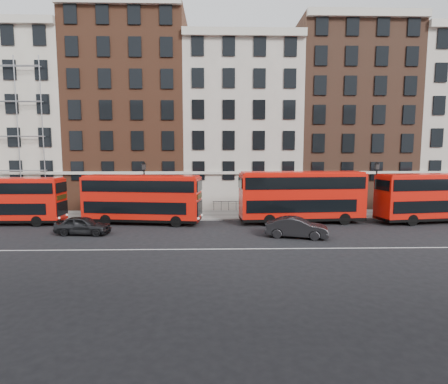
{
  "coord_description": "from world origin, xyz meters",
  "views": [
    {
      "loc": [
        -3.05,
        -24.35,
        6.25
      ],
      "look_at": [
        -2.3,
        5.0,
        3.0
      ],
      "focal_mm": 28.0,
      "sensor_mm": 36.0,
      "label": 1
    }
  ],
  "objects_px": {
    "car_rear": "(83,225)",
    "car_front": "(297,227)",
    "bus_a": "(5,200)",
    "bus_d": "(434,196)",
    "bus_b": "(142,198)",
    "bus_c": "(301,196)"
  },
  "relations": [
    {
      "from": "bus_a",
      "to": "bus_c",
      "type": "distance_m",
      "value": 26.16
    },
    {
      "from": "car_rear",
      "to": "bus_c",
      "type": "bearing_deg",
      "value": -71.7
    },
    {
      "from": "bus_d",
      "to": "car_rear",
      "type": "relative_size",
      "value": 2.58
    },
    {
      "from": "bus_c",
      "to": "car_front",
      "type": "bearing_deg",
      "value": -110.23
    },
    {
      "from": "bus_c",
      "to": "car_rear",
      "type": "relative_size",
      "value": 2.68
    },
    {
      "from": "car_rear",
      "to": "car_front",
      "type": "bearing_deg",
      "value": -89.31
    },
    {
      "from": "bus_c",
      "to": "car_front",
      "type": "relative_size",
      "value": 2.45
    },
    {
      "from": "bus_c",
      "to": "car_rear",
      "type": "bearing_deg",
      "value": -170.93
    },
    {
      "from": "bus_d",
      "to": "car_rear",
      "type": "distance_m",
      "value": 30.4
    },
    {
      "from": "bus_c",
      "to": "bus_d",
      "type": "relative_size",
      "value": 1.04
    },
    {
      "from": "bus_b",
      "to": "car_rear",
      "type": "height_order",
      "value": "bus_b"
    },
    {
      "from": "car_rear",
      "to": "bus_a",
      "type": "bearing_deg",
      "value": 69.43
    },
    {
      "from": "bus_a",
      "to": "car_rear",
      "type": "height_order",
      "value": "bus_a"
    },
    {
      "from": "bus_c",
      "to": "bus_d",
      "type": "bearing_deg",
      "value": -3.64
    },
    {
      "from": "bus_a",
      "to": "bus_c",
      "type": "relative_size",
      "value": 0.88
    },
    {
      "from": "bus_a",
      "to": "bus_d",
      "type": "height_order",
      "value": "bus_d"
    },
    {
      "from": "car_rear",
      "to": "car_front",
      "type": "xyz_separation_m",
      "value": [
        16.31,
        -1.4,
        0.04
      ]
    },
    {
      "from": "bus_c",
      "to": "bus_d",
      "type": "distance_m",
      "value": 12.16
    },
    {
      "from": "bus_a",
      "to": "bus_d",
      "type": "distance_m",
      "value": 38.32
    },
    {
      "from": "bus_a",
      "to": "car_front",
      "type": "bearing_deg",
      "value": -12.44
    },
    {
      "from": "bus_a",
      "to": "bus_b",
      "type": "bearing_deg",
      "value": 0.09
    },
    {
      "from": "bus_b",
      "to": "car_front",
      "type": "distance_m",
      "value": 13.8
    }
  ]
}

